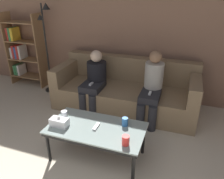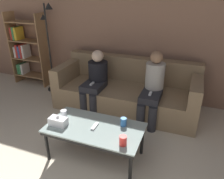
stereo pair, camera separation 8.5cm
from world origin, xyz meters
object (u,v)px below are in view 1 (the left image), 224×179
object	(u,v)px
cup_near_left	(64,114)
standing_lamp	(46,40)
game_remote	(96,127)
cup_far_center	(126,140)
coffee_table	(96,130)
bookshelf	(22,51)
cup_near_right	(125,122)
seated_person_left_end	(95,79)
seated_person_mid_left	(152,86)
tissue_box	(59,122)
couch	(125,91)

from	to	relation	value
cup_near_left	standing_lamp	xyz separation A→B (m)	(-1.21, 1.49, 0.57)
game_remote	cup_far_center	bearing A→B (deg)	-24.59
coffee_table	bookshelf	world-z (taller)	bookshelf
cup_near_right	seated_person_left_end	distance (m)	1.33
cup_near_right	cup_near_left	bearing A→B (deg)	-174.51
seated_person_mid_left	cup_near_left	bearing A→B (deg)	-131.11
coffee_table	cup_far_center	xyz separation A→B (m)	(0.42, -0.19, 0.10)
bookshelf	seated_person_mid_left	xyz separation A→B (m)	(2.91, -0.54, -0.17)
game_remote	bookshelf	distance (m)	2.99
standing_lamp	game_remote	bearing A→B (deg)	-42.79
tissue_box	game_remote	distance (m)	0.45
couch	bookshelf	world-z (taller)	bookshelf
couch	cup_far_center	distance (m)	1.66
seated_person_left_end	seated_person_mid_left	world-z (taller)	seated_person_mid_left
tissue_box	seated_person_mid_left	size ratio (longest dim) A/B	0.20
seated_person_left_end	cup_far_center	bearing A→B (deg)	-55.22
cup_near_left	standing_lamp	world-z (taller)	standing_lamp
cup_near_right	couch	bearing A→B (deg)	105.57
cup_near_left	standing_lamp	distance (m)	2.00
couch	game_remote	world-z (taller)	couch
coffee_table	seated_person_left_end	bearing A→B (deg)	114.16
bookshelf	tissue_box	bearing A→B (deg)	-42.19
bookshelf	seated_person_left_end	size ratio (longest dim) A/B	1.49
game_remote	cup_near_left	bearing A→B (deg)	171.08
coffee_table	cup_near_left	bearing A→B (deg)	171.08
seated_person_mid_left	bookshelf	bearing A→B (deg)	169.41
cup_near_right	tissue_box	distance (m)	0.80
cup_far_center	tissue_box	distance (m)	0.86
seated_person_left_end	seated_person_mid_left	distance (m)	0.99
cup_near_left	seated_person_mid_left	world-z (taller)	seated_person_mid_left
seated_person_mid_left	seated_person_left_end	bearing A→B (deg)	179.16
bookshelf	seated_person_mid_left	size ratio (longest dim) A/B	1.38
coffee_table	cup_near_right	distance (m)	0.36
couch	coffee_table	xyz separation A→B (m)	(0.03, -1.39, 0.10)
coffee_table	cup_near_left	size ratio (longest dim) A/B	13.15
seated_person_left_end	tissue_box	bearing A→B (deg)	-85.99
cup_near_right	bookshelf	distance (m)	3.18
cup_near_right	seated_person_left_end	world-z (taller)	seated_person_left_end
tissue_box	seated_person_left_end	world-z (taller)	seated_person_left_end
coffee_table	cup_far_center	distance (m)	0.48
bookshelf	cup_near_left	bearing A→B (deg)	-39.65
couch	seated_person_left_end	xyz separation A→B (m)	(-0.50, -0.22, 0.25)
tissue_box	seated_person_left_end	size ratio (longest dim) A/B	0.21
cup_far_center	seated_person_left_end	xyz separation A→B (m)	(-0.95, 1.37, 0.05)
bookshelf	seated_person_left_end	world-z (taller)	bookshelf
seated_person_mid_left	cup_near_right	bearing A→B (deg)	-98.51
cup_near_right	cup_far_center	bearing A→B (deg)	-72.68
cup_near_left	game_remote	bearing A→B (deg)	-8.92
coffee_table	tissue_box	xyz separation A→B (m)	(-0.44, -0.12, 0.09)
game_remote	seated_person_left_end	xyz separation A→B (m)	(-0.53, 1.17, 0.09)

